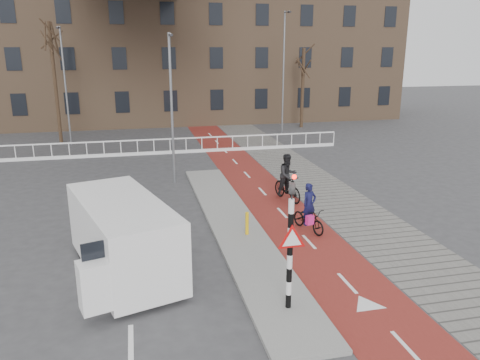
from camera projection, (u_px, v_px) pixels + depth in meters
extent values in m
plane|color=#38383A|center=(286.00, 273.00, 13.87)|extent=(120.00, 120.00, 0.00)
cube|color=maroon|center=(252.00, 180.00, 23.57)|extent=(2.50, 60.00, 0.01)
cube|color=slate|center=(304.00, 177.00, 24.17)|extent=(3.00, 60.00, 0.01)
cube|color=gray|center=(234.00, 225.00, 17.45)|extent=(1.80, 16.00, 0.12)
cylinder|color=black|center=(290.00, 255.00, 11.44)|extent=(0.14, 0.14, 2.88)
imported|color=black|center=(292.00, 183.00, 10.94)|extent=(0.13, 0.16, 0.80)
cylinder|color=#FF0C05|center=(294.00, 177.00, 10.76)|extent=(0.11, 0.02, 0.11)
cylinder|color=yellow|center=(247.00, 223.00, 16.33)|extent=(0.12, 0.12, 0.81)
imported|color=black|center=(309.00, 219.00, 16.93)|extent=(1.08, 1.79, 0.89)
imported|color=#101138|center=(309.00, 204.00, 16.77)|extent=(0.65, 0.52, 1.55)
cube|color=#CE1D7A|center=(310.00, 220.00, 16.35)|extent=(0.30, 0.24, 0.32)
imported|color=black|center=(287.00, 187.00, 20.26)|extent=(1.06, 2.02, 1.17)
imported|color=black|center=(288.00, 175.00, 20.11)|extent=(1.04, 0.91, 1.83)
cube|color=white|center=(123.00, 235.00, 13.62)|extent=(3.47, 5.54, 2.06)
cube|color=#1D8437|center=(86.00, 241.00, 13.42)|extent=(0.97, 3.17, 0.55)
cube|color=#1D8437|center=(159.00, 235.00, 13.87)|extent=(0.97, 3.17, 0.55)
cube|color=black|center=(121.00, 254.00, 11.42)|extent=(1.79, 0.59, 0.90)
cylinder|color=black|center=(111.00, 294.00, 11.96)|extent=(0.46, 0.77, 0.72)
cylinder|color=black|center=(175.00, 278.00, 12.80)|extent=(0.46, 0.77, 0.72)
cylinder|color=black|center=(82.00, 246.00, 14.89)|extent=(0.46, 0.77, 0.72)
cylinder|color=black|center=(136.00, 235.00, 15.73)|extent=(0.46, 0.77, 0.72)
cube|color=silver|center=(120.00, 141.00, 28.48)|extent=(28.00, 0.08, 0.08)
cube|color=silver|center=(121.00, 155.00, 28.71)|extent=(28.00, 0.10, 0.20)
cube|color=#7F6047|center=(142.00, 52.00, 41.59)|extent=(46.00, 10.00, 12.00)
cylinder|color=black|center=(55.00, 84.00, 31.56)|extent=(0.24, 0.24, 8.09)
cylinder|color=black|center=(303.00, 88.00, 38.28)|extent=(0.27, 0.27, 6.40)
cylinder|color=slate|center=(172.00, 111.00, 22.16)|extent=(0.12, 0.12, 7.10)
cylinder|color=slate|center=(66.00, 87.00, 31.06)|extent=(0.12, 0.12, 7.77)
cylinder|color=slate|center=(283.00, 75.00, 34.57)|extent=(0.12, 0.12, 8.96)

